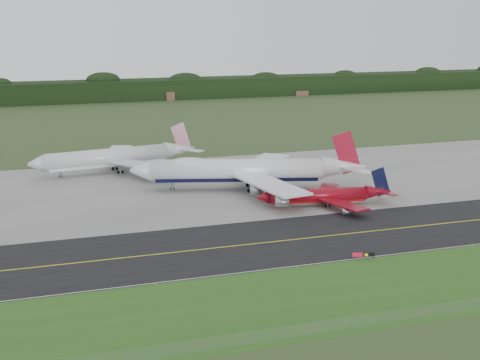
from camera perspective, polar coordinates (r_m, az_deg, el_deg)
The scene contains 15 objects.
ground at distance 153.89m, azimuth 3.31°, elevation -4.72°, with size 600.00×600.00×0.00m, color #30431F.
grass_verge at distance 124.05m, azimuth 9.25°, elevation -9.51°, with size 400.00×30.00×0.01m, color #2C591A.
taxiway at distance 150.36m, azimuth 3.86°, elevation -5.17°, with size 400.00×32.00×0.02m, color black.
apron at distance 200.37m, azimuth -1.98°, elevation -0.36°, with size 400.00×78.00×0.01m, color gray.
taxiway_centreline at distance 150.35m, azimuth 3.86°, elevation -5.17°, with size 400.00×0.40×0.00m, color yellow.
taxiway_edge_line at distance 136.95m, azimuth 6.28°, elevation -7.13°, with size 400.00×0.25×0.00m, color silver.
perimeter_fence at distance 113.26m, azimuth 12.32°, elevation -11.37°, with size 320.00×0.10×320.00m.
horizon_treeline at distance 415.42m, azimuth -10.60°, elevation 7.44°, with size 700.00×25.00×12.00m.
jet_ba_747 at distance 192.51m, azimuth 0.46°, elevation 0.85°, with size 67.42×54.70×17.20m.
jet_red_737 at distance 178.47m, azimuth 7.32°, elevation -1.31°, with size 36.70×29.62×9.92m.
jet_star_tail at distance 219.22m, azimuth -10.52°, elevation 1.93°, with size 55.27×45.74×14.60m.
taxiway_sign at distance 140.43m, azimuth 10.48°, elevation -6.30°, with size 4.42×1.48×1.52m.
edge_marker_left at distance 126.81m, azimuth -7.22°, elevation -8.79°, with size 0.16×0.16×0.50m, color yellow.
edge_marker_center at distance 134.54m, azimuth 4.93°, elevation -7.38°, with size 0.16×0.16×0.50m, color yellow.
edge_marker_right at distance 154.56m, azimuth 19.22°, elevation -5.31°, with size 0.16×0.16×0.50m, color yellow.
Camera 1 is at (-53.50, -135.97, 48.27)m, focal length 50.00 mm.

